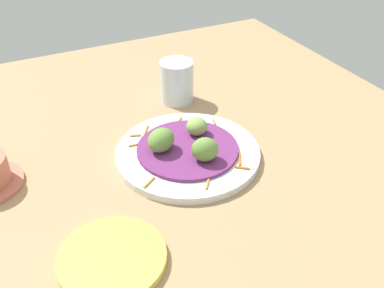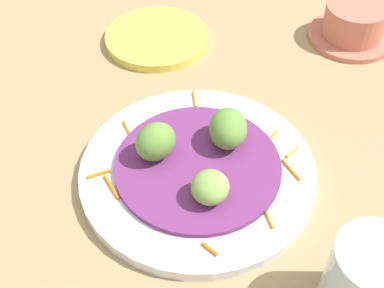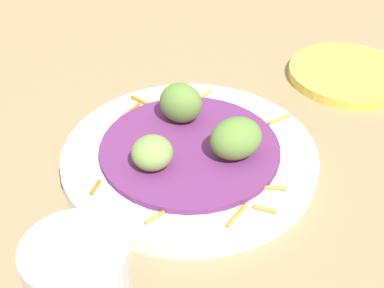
{
  "view_description": "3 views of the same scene",
  "coord_description": "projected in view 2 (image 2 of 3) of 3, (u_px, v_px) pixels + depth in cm",
  "views": [
    {
      "loc": [
        28.05,
        65.48,
        52.22
      ],
      "look_at": [
        -1.13,
        6.66,
        6.06
      ],
      "focal_mm": 41.1,
      "sensor_mm": 36.0,
      "label": 1
    },
    {
      "loc": [
        -34.95,
        -12.48,
        47.88
      ],
      "look_at": [
        -0.23,
        6.06,
        5.95
      ],
      "focal_mm": 47.34,
      "sensor_mm": 36.0,
      "label": 2
    },
    {
      "loc": [
        0.13,
        -40.12,
        39.32
      ],
      "look_at": [
        -0.74,
        4.18,
        4.9
      ],
      "focal_mm": 50.33,
      "sensor_mm": 36.0,
      "label": 3
    }
  ],
  "objects": [
    {
      "name": "table_surface",
      "position": [
        238.0,
        189.0,
        0.59
      ],
      "size": [
        110.0,
        110.0,
        2.0
      ],
      "primitive_type": "cube",
      "color": "tan",
      "rests_on": "ground"
    },
    {
      "name": "main_plate",
      "position": [
        198.0,
        171.0,
        0.59
      ],
      "size": [
        27.42,
        27.42,
        1.47
      ],
      "primitive_type": "cylinder",
      "color": "silver",
      "rests_on": "table_surface"
    },
    {
      "name": "cabbage_bed",
      "position": [
        198.0,
        165.0,
        0.58
      ],
      "size": [
        19.22,
        19.22,
        0.68
      ],
      "primitive_type": "cylinder",
      "color": "#702D6B",
      "rests_on": "main_plate"
    },
    {
      "name": "carrot_garnish",
      "position": [
        199.0,
        162.0,
        0.59
      ],
      "size": [
        21.12,
        23.03,
        0.4
      ],
      "color": "orange",
      "rests_on": "main_plate"
    },
    {
      "name": "guac_scoop_left",
      "position": [
        210.0,
        187.0,
        0.53
      ],
      "size": [
        4.72,
        4.64,
        3.43
      ],
      "primitive_type": "ellipsoid",
      "rotation": [
        0.0,
        0.0,
        4.85
      ],
      "color": "#84A851",
      "rests_on": "cabbage_bed"
    },
    {
      "name": "guac_scoop_center",
      "position": [
        228.0,
        128.0,
        0.59
      ],
      "size": [
        6.87,
        6.36,
        4.4
      ],
      "primitive_type": "ellipsoid",
      "rotation": [
        0.0,
        0.0,
        3.58
      ],
      "color": "olive",
      "rests_on": "cabbage_bed"
    },
    {
      "name": "guac_scoop_right",
      "position": [
        156.0,
        142.0,
        0.57
      ],
      "size": [
        6.05,
        5.61,
        4.53
      ],
      "primitive_type": "ellipsoid",
      "rotation": [
        0.0,
        0.0,
        4.32
      ],
      "color": "olive",
      "rests_on": "cabbage_bed"
    },
    {
      "name": "side_plate_small",
      "position": [
        157.0,
        38.0,
        0.77
      ],
      "size": [
        15.73,
        15.73,
        1.28
      ],
      "primitive_type": "cylinder",
      "color": "#E0CC4C",
      "rests_on": "table_surface"
    },
    {
      "name": "terracotta_bowl",
      "position": [
        353.0,
        25.0,
        0.76
      ],
      "size": [
        12.91,
        12.91,
        5.7
      ],
      "color": "#C66B56",
      "rests_on": "table_surface"
    },
    {
      "name": "water_glass",
      "position": [
        366.0,
        283.0,
        0.45
      ],
      "size": [
        7.54,
        7.54,
        9.54
      ],
      "primitive_type": "cylinder",
      "color": "silver",
      "rests_on": "table_surface"
    }
  ]
}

